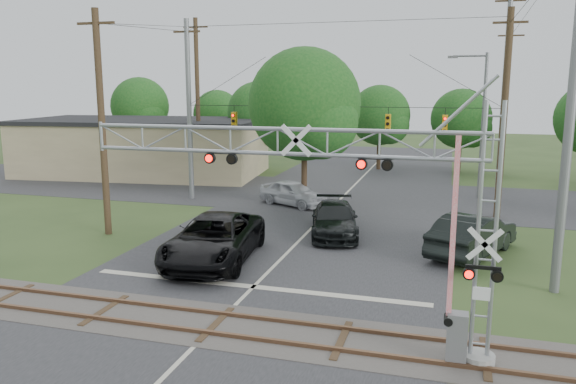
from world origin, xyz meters
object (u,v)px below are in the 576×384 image
(traffic_signal_span, at_px, (350,115))
(crossing_gantry, at_px, (355,197))
(car_dark, at_px, (334,219))
(sedan_silver, at_px, (293,193))
(streetlight, at_px, (480,118))
(pickup_black, at_px, (214,239))
(commercial_building, at_px, (144,147))

(traffic_signal_span, bearing_deg, crossing_gantry, -79.43)
(crossing_gantry, relative_size, car_dark, 2.14)
(sedan_silver, height_order, streetlight, streetlight)
(pickup_black, relative_size, commercial_building, 0.34)
(commercial_building, relative_size, streetlight, 2.19)
(pickup_black, height_order, streetlight, streetlight)
(pickup_black, bearing_deg, car_dark, 47.33)
(pickup_black, relative_size, streetlight, 0.74)
(streetlight, bearing_deg, car_dark, -121.03)
(traffic_signal_span, height_order, car_dark, traffic_signal_span)
(commercial_building, bearing_deg, traffic_signal_span, -30.78)
(car_dark, relative_size, streetlight, 0.58)
(crossing_gantry, xyz_separation_m, car_dark, (-2.97, 12.03, -3.63))
(commercial_building, xyz_separation_m, streetlight, (26.55, -3.07, 2.97))
(crossing_gantry, bearing_deg, streetlight, 80.10)
(crossing_gantry, height_order, commercial_building, crossing_gantry)
(pickup_black, relative_size, car_dark, 1.26)
(crossing_gantry, relative_size, traffic_signal_span, 0.61)
(car_dark, height_order, streetlight, streetlight)
(sedan_silver, distance_m, commercial_building, 17.85)
(crossing_gantry, distance_m, streetlight, 24.27)
(car_dark, xyz_separation_m, sedan_silver, (-3.90, 6.24, -0.01))
(car_dark, bearing_deg, traffic_signal_span, 81.68)
(crossing_gantry, xyz_separation_m, commercial_building, (-22.38, 26.97, -2.11))
(car_dark, distance_m, streetlight, 14.56)
(car_dark, distance_m, commercial_building, 24.54)
(pickup_black, bearing_deg, streetlight, 50.66)
(sedan_silver, relative_size, commercial_building, 0.22)
(crossing_gantry, bearing_deg, traffic_signal_span, 100.57)
(pickup_black, xyz_separation_m, sedan_silver, (0.17, 11.85, -0.18))
(car_dark, xyz_separation_m, streetlight, (7.14, 11.87, 4.48))
(traffic_signal_span, bearing_deg, commercial_building, 155.56)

